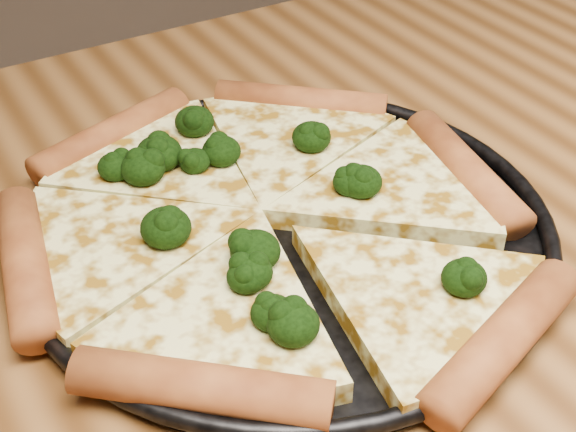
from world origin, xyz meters
TOP-DOWN VIEW (x-y plane):
  - pizza_pan at (-0.03, 0.12)m, footprint 0.33×0.33m
  - pizza at (-0.05, 0.13)m, footprint 0.33×0.36m
  - broccoli_florets at (-0.06, 0.14)m, footprint 0.16×0.25m

SIDE VIEW (x-z plane):
  - pizza_pan at x=-0.03m, z-range 0.75..0.77m
  - pizza at x=-0.05m, z-range 0.75..0.78m
  - broccoli_florets at x=-0.06m, z-range 0.77..0.79m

